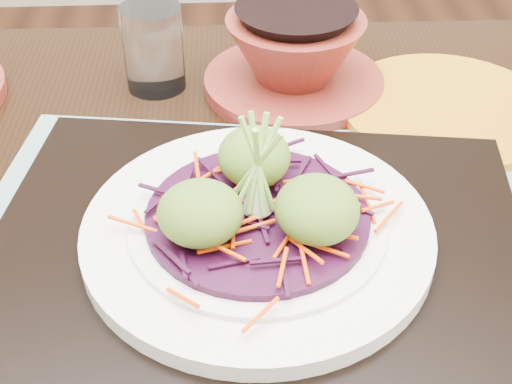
{
  "coord_description": "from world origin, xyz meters",
  "views": [
    {
      "loc": [
        0.06,
        -0.47,
        1.08
      ],
      "look_at": [
        0.08,
        -0.07,
        0.76
      ],
      "focal_mm": 50.0,
      "sensor_mm": 36.0,
      "label": 1
    }
  ],
  "objects_px": {
    "serving_tray": "(257,247)",
    "terracotta_bowl_set": "(295,58)",
    "white_plate": "(257,230)",
    "yellow_plate": "(446,109)",
    "water_glass": "(153,48)",
    "dining_table": "(216,323)"
  },
  "relations": [
    {
      "from": "white_plate",
      "to": "terracotta_bowl_set",
      "type": "bearing_deg",
      "value": 78.5
    },
    {
      "from": "serving_tray",
      "to": "white_plate",
      "type": "relative_size",
      "value": 1.54
    },
    {
      "from": "terracotta_bowl_set",
      "to": "yellow_plate",
      "type": "bearing_deg",
      "value": -22.14
    },
    {
      "from": "water_glass",
      "to": "yellow_plate",
      "type": "bearing_deg",
      "value": -14.1
    },
    {
      "from": "dining_table",
      "to": "white_plate",
      "type": "height_order",
      "value": "white_plate"
    },
    {
      "from": "water_glass",
      "to": "white_plate",
      "type": "bearing_deg",
      "value": -71.21
    },
    {
      "from": "water_glass",
      "to": "yellow_plate",
      "type": "height_order",
      "value": "water_glass"
    },
    {
      "from": "serving_tray",
      "to": "terracotta_bowl_set",
      "type": "xyz_separation_m",
      "value": [
        0.05,
        0.25,
        0.02
      ]
    },
    {
      "from": "yellow_plate",
      "to": "white_plate",
      "type": "bearing_deg",
      "value": -135.3
    },
    {
      "from": "serving_tray",
      "to": "yellow_plate",
      "type": "relative_size",
      "value": 1.9
    },
    {
      "from": "water_glass",
      "to": "terracotta_bowl_set",
      "type": "xyz_separation_m",
      "value": [
        0.14,
        -0.01,
        -0.01
      ]
    },
    {
      "from": "water_glass",
      "to": "terracotta_bowl_set",
      "type": "distance_m",
      "value": 0.14
    },
    {
      "from": "dining_table",
      "to": "white_plate",
      "type": "xyz_separation_m",
      "value": [
        0.03,
        -0.02,
        0.12
      ]
    },
    {
      "from": "serving_tray",
      "to": "terracotta_bowl_set",
      "type": "relative_size",
      "value": 1.86
    },
    {
      "from": "serving_tray",
      "to": "water_glass",
      "type": "bearing_deg",
      "value": 117.17
    },
    {
      "from": "dining_table",
      "to": "yellow_plate",
      "type": "bearing_deg",
      "value": 37.52
    },
    {
      "from": "serving_tray",
      "to": "water_glass",
      "type": "xyz_separation_m",
      "value": [
        -0.09,
        0.26,
        0.03
      ]
    },
    {
      "from": "white_plate",
      "to": "serving_tray",
      "type": "bearing_deg",
      "value": 180.0
    },
    {
      "from": "yellow_plate",
      "to": "terracotta_bowl_set",
      "type": "bearing_deg",
      "value": 157.86
    },
    {
      "from": "white_plate",
      "to": "dining_table",
      "type": "bearing_deg",
      "value": 148.29
    },
    {
      "from": "white_plate",
      "to": "yellow_plate",
      "type": "relative_size",
      "value": 1.24
    },
    {
      "from": "water_glass",
      "to": "yellow_plate",
      "type": "xyz_separation_m",
      "value": [
        0.28,
        -0.07,
        -0.04
      ]
    }
  ]
}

